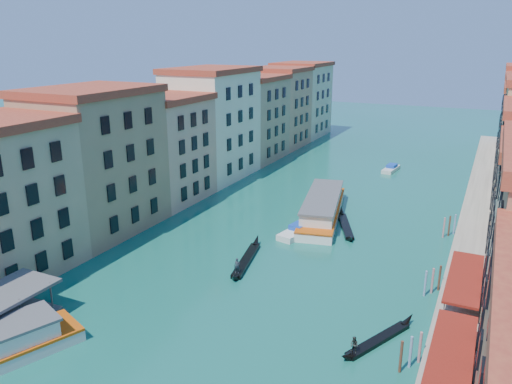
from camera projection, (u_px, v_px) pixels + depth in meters
left_bank_palazzos at (195, 133)px, 90.54m from camera, size 12.80×128.40×21.00m
quay at (474, 220)px, 73.63m from camera, size 4.00×140.00×1.00m
restaurant_awnings at (449, 367)px, 36.66m from camera, size 3.20×44.55×3.12m
mooring_poles_right at (416, 336)px, 43.43m from camera, size 1.44×54.24×3.20m
vaporetto_far at (322, 207)px, 76.13m from camera, size 9.66×22.97×3.33m
gondola_fore at (246, 259)px, 60.76m from camera, size 3.58×12.60×2.53m
gondola_right at (377, 339)px, 44.58m from camera, size 5.24×9.93×2.12m
gondola_far at (345, 225)px, 72.04m from camera, size 5.83×12.11×1.81m
motorboat_mid at (298, 230)px, 69.30m from camera, size 3.77×7.64×1.52m
motorboat_far at (391, 168)px, 102.58m from camera, size 2.73×6.63×1.34m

